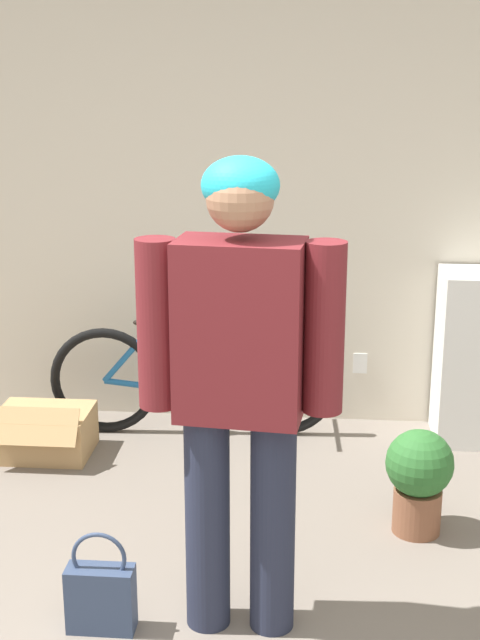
% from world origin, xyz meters
% --- Properties ---
extents(wall_back, '(8.00, 0.07, 2.60)m').
position_xyz_m(wall_back, '(0.00, 2.92, 1.30)').
color(wall_back, beige).
rests_on(wall_back, ground_plane).
extents(person, '(0.71, 0.29, 1.74)m').
position_xyz_m(person, '(0.02, 0.86, 1.01)').
color(person, '#23283D').
rests_on(person, ground_plane).
extents(bicycle, '(1.62, 0.46, 0.69)m').
position_xyz_m(bicycle, '(-0.39, 2.61, 0.33)').
color(bicycle, black).
rests_on(bicycle, ground_plane).
extents(handbag, '(0.25, 0.10, 0.40)m').
position_xyz_m(handbag, '(-0.48, 0.77, 0.14)').
color(handbag, '#334260').
rests_on(handbag, ground_plane).
extents(cardboard_box, '(0.49, 0.44, 0.32)m').
position_xyz_m(cardboard_box, '(-1.15, 2.27, 0.12)').
color(cardboard_box, tan).
rests_on(cardboard_box, ground_plane).
extents(potted_plant, '(0.30, 0.30, 0.48)m').
position_xyz_m(potted_plant, '(0.75, 1.60, 0.27)').
color(potted_plant, brown).
rests_on(potted_plant, ground_plane).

